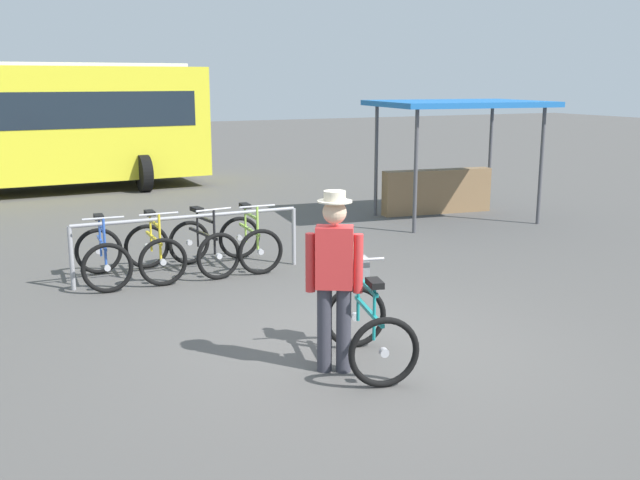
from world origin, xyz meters
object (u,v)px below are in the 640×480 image
Objects in this scene: racked_bike_yellow at (154,251)px; market_stall at (448,147)px; racked_bike_blue at (103,256)px; racked_bike_black at (203,246)px; featured_bicycle at (365,314)px; racked_bike_lime at (250,242)px; person_with_featured_bike at (334,274)px.

market_stall reaches higher than racked_bike_yellow.
racked_bike_yellow is (0.70, -0.00, 0.00)m from racked_bike_blue.
market_stall is at bearing 17.93° from racked_bike_yellow.
featured_bicycle reaches higher than racked_bike_black.
racked_bike_yellow is 0.88× the size of featured_bicycle.
featured_bicycle is (-0.28, -3.99, 0.12)m from racked_bike_lime.
racked_bike_black is (0.70, -0.00, 0.00)m from racked_bike_yellow.
racked_bike_lime is (1.40, -0.01, 0.00)m from racked_bike_yellow.
market_stall is at bearing 20.02° from racked_bike_black.
featured_bicycle reaches higher than racked_bike_lime.
market_stall reaches higher than racked_bike_black.
racked_bike_black is 1.03× the size of racked_bike_lime.
racked_bike_lime is at bearing -0.29° from racked_bike_black.
person_with_featured_bike is 0.51× the size of market_stall.
racked_bike_yellow is at bearing 105.71° from featured_bicycle.
market_stall is at bearing 22.62° from racked_bike_lime.
racked_bike_black is 0.34× the size of market_stall.
racked_bike_black is 6.10m from market_stall.
racked_bike_lime is at bearing -157.38° from market_stall.
racked_bike_blue and racked_bike_black have the same top height.
racked_bike_blue and racked_bike_lime have the same top height.
racked_bike_yellow and racked_bike_black have the same top height.
featured_bicycle is at bearing -65.48° from racked_bike_blue.
racked_bike_blue is 0.98× the size of racked_bike_black.
market_stall is (7.05, 2.05, 1.03)m from racked_bike_blue.
racked_bike_blue is 4.37m from person_with_featured_bike.
racked_bike_blue is at bearing 179.71° from racked_bike_black.
racked_bike_yellow is 0.64× the size of person_with_featured_bike.
market_stall reaches higher than featured_bicycle.
person_with_featured_bike is (0.04, -4.08, 0.58)m from racked_bike_black.
featured_bicycle reaches higher than racked_bike_blue.
racked_bike_yellow and racked_bike_lime have the same top height.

